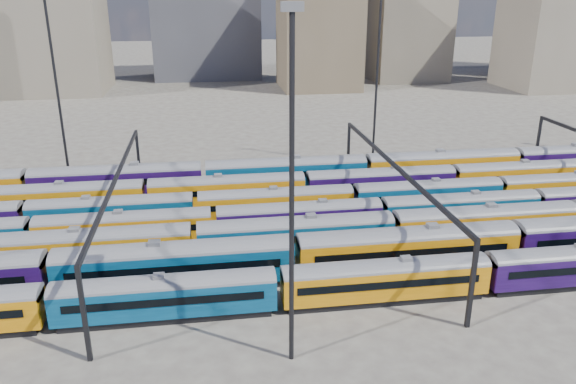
{
  "coord_description": "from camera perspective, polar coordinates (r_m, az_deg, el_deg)",
  "views": [
    {
      "loc": [
        -10.52,
        -57.08,
        26.41
      ],
      "look_at": [
        -1.04,
        6.11,
        3.0
      ],
      "focal_mm": 35.0,
      "sensor_mm": 36.0,
      "label": 1
    }
  ],
  "objects": [
    {
      "name": "mast_2",
      "position": [
        37.63,
        0.38,
        0.81
      ],
      "size": [
        1.4,
        0.5,
        25.6
      ],
      "color": "black",
      "rests_on": "ground"
    },
    {
      "name": "rake_1",
      "position": [
        60.54,
        21.98,
        -4.33
      ],
      "size": [
        132.52,
        3.23,
        5.45
      ],
      "color": "black",
      "rests_on": "ground"
    },
    {
      "name": "gantry_2",
      "position": [
        63.75,
        10.69,
        1.83
      ],
      "size": [
        0.35,
        40.35,
        8.03
      ],
      "color": "black",
      "rests_on": "ground"
    },
    {
      "name": "rake_5",
      "position": [
        71.6,
        -14.22,
        0.04
      ],
      "size": [
        119.85,
        2.92,
        4.92
      ],
      "color": "black",
      "rests_on": "ground"
    },
    {
      "name": "rake_4",
      "position": [
        68.77,
        6.65,
        -0.42
      ],
      "size": [
        113.57,
        2.77,
        4.65
      ],
      "color": "black",
      "rests_on": "ground"
    },
    {
      "name": "gantry_1",
      "position": [
        61.1,
        -16.98,
        0.48
      ],
      "size": [
        0.35,
        40.35,
        8.03
      ],
      "color": "black",
      "rests_on": "ground"
    },
    {
      "name": "ground",
      "position": [
        63.77,
        1.74,
        -4.36
      ],
      "size": [
        500.0,
        500.0,
        0.0
      ],
      "primitive_type": "plane",
      "color": "#45403A",
      "rests_on": "ground"
    },
    {
      "name": "rake_0",
      "position": [
        50.7,
        9.88,
        -8.42
      ],
      "size": [
        94.58,
        2.77,
        4.66
      ],
      "color": "black",
      "rests_on": "ground"
    },
    {
      "name": "rake_2",
      "position": [
        60.31,
        10.61,
        -3.43
      ],
      "size": [
        123.89,
        3.02,
        5.09
      ],
      "color": "black",
      "rests_on": "ground"
    },
    {
      "name": "rake_6",
      "position": [
        78.88,
        7.91,
        2.58
      ],
      "size": [
        133.81,
        3.26,
        5.5
      ],
      "color": "black",
      "rests_on": "ground"
    },
    {
      "name": "mast_3",
      "position": [
        85.9,
        9.03,
        11.55
      ],
      "size": [
        1.4,
        0.5,
        25.6
      ],
      "color": "black",
      "rests_on": "ground"
    },
    {
      "name": "rake_3",
      "position": [
        61.91,
        -7.55,
        -2.84
      ],
      "size": [
        113.48,
        2.77,
        4.65
      ],
      "color": "black",
      "rests_on": "ground"
    },
    {
      "name": "mast_1",
      "position": [
        82.39,
        -22.46,
        9.94
      ],
      "size": [
        1.4,
        0.5,
        25.6
      ],
      "color": "black",
      "rests_on": "ground"
    }
  ]
}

